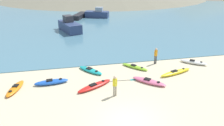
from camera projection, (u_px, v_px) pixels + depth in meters
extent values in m
plane|color=beige|center=(129.00, 121.00, 13.49)|extent=(400.00, 400.00, 0.00)
cube|color=teal|center=(80.00, 9.00, 53.20)|extent=(160.00, 70.00, 0.06)
ellipsoid|color=red|center=(95.00, 86.00, 17.41)|extent=(3.14, 2.21, 0.27)
cube|color=black|center=(93.00, 85.00, 17.25)|extent=(0.69, 0.62, 0.05)
cylinder|color=black|center=(103.00, 81.00, 17.90)|extent=(0.24, 0.24, 0.02)
ellipsoid|color=yellow|center=(176.00, 72.00, 19.69)|extent=(3.48, 1.58, 0.30)
cube|color=black|center=(174.00, 71.00, 19.55)|extent=(0.69, 0.49, 0.05)
cylinder|color=black|center=(184.00, 69.00, 20.05)|extent=(0.21, 0.21, 0.02)
ellipsoid|color=orange|center=(15.00, 88.00, 17.02)|extent=(1.38, 2.70, 0.29)
cube|color=black|center=(16.00, 86.00, 17.07)|extent=(0.50, 0.56, 0.05)
cylinder|color=black|center=(10.00, 91.00, 16.29)|extent=(0.25, 0.25, 0.02)
ellipsoid|color=#8CCC2D|center=(135.00, 67.00, 20.89)|extent=(2.30, 2.44, 0.25)
cube|color=black|center=(134.00, 65.00, 20.91)|extent=(0.57, 0.58, 0.05)
cylinder|color=black|center=(142.00, 67.00, 20.42)|extent=(0.20, 0.20, 0.02)
ellipsoid|color=blue|center=(51.00, 82.00, 17.92)|extent=(2.79, 0.95, 0.35)
cube|color=black|center=(49.00, 80.00, 17.80)|extent=(0.52, 0.43, 0.05)
cylinder|color=black|center=(61.00, 79.00, 18.05)|extent=(0.25, 0.25, 0.02)
ellipsoid|color=#E5668C|center=(149.00, 81.00, 18.10)|extent=(2.65, 2.58, 0.30)
cube|color=black|center=(147.00, 79.00, 18.10)|extent=(0.67, 0.66, 0.05)
cylinder|color=black|center=(158.00, 82.00, 17.64)|extent=(0.26, 0.26, 0.02)
ellipsoid|color=teal|center=(90.00, 70.00, 20.14)|extent=(2.33, 2.63, 0.27)
cube|color=black|center=(89.00, 68.00, 20.16)|extent=(0.63, 0.64, 0.05)
cylinder|color=black|center=(97.00, 71.00, 19.63)|extent=(0.25, 0.25, 0.02)
ellipsoid|color=white|center=(194.00, 62.00, 21.87)|extent=(2.44, 2.16, 0.32)
cube|color=black|center=(192.00, 60.00, 21.85)|extent=(0.59, 0.58, 0.05)
cylinder|color=black|center=(201.00, 62.00, 21.49)|extent=(0.23, 0.23, 0.02)
cylinder|color=gray|center=(114.00, 91.00, 16.09)|extent=(0.12, 0.12, 0.83)
cylinder|color=gray|center=(116.00, 91.00, 16.12)|extent=(0.12, 0.12, 0.83)
cube|color=yellow|center=(115.00, 82.00, 15.83)|extent=(0.29, 0.30, 0.59)
cylinder|color=yellow|center=(113.00, 82.00, 15.80)|extent=(0.09, 0.09, 0.56)
cylinder|color=yellow|center=(117.00, 82.00, 15.85)|extent=(0.09, 0.09, 0.56)
sphere|color=beige|center=(115.00, 77.00, 15.67)|extent=(0.23, 0.23, 0.23)
cylinder|color=#4C4C4C|center=(155.00, 60.00, 21.74)|extent=(0.12, 0.12, 0.84)
cylinder|color=#4C4C4C|center=(156.00, 60.00, 21.77)|extent=(0.12, 0.12, 0.84)
cube|color=orange|center=(156.00, 53.00, 21.48)|extent=(0.29, 0.28, 0.59)
cylinder|color=orange|center=(155.00, 53.00, 21.45)|extent=(0.09, 0.09, 0.56)
cylinder|color=orange|center=(157.00, 53.00, 21.50)|extent=(0.09, 0.09, 0.56)
sphere|color=tan|center=(156.00, 49.00, 21.32)|extent=(0.23, 0.23, 0.23)
cube|color=black|center=(80.00, 16.00, 43.13)|extent=(3.47, 5.40, 0.82)
cube|color=navy|center=(97.00, 14.00, 43.55)|extent=(4.97, 3.38, 1.18)
cube|color=#8C99A8|center=(99.00, 9.00, 43.09)|extent=(1.69, 1.53, 0.83)
cube|color=navy|center=(70.00, 27.00, 33.32)|extent=(3.55, 5.70, 1.37)
cube|color=#333338|center=(68.00, 19.00, 33.30)|extent=(1.62, 1.90, 0.96)
cube|color=#B2B2B7|center=(172.00, 1.00, 64.61)|extent=(4.18, 3.37, 0.78)
cylinder|color=black|center=(119.00, 81.00, 18.48)|extent=(1.90, 0.15, 0.03)
cube|color=teal|center=(106.00, 82.00, 18.32)|extent=(0.45, 0.21, 0.03)
cube|color=teal|center=(133.00, 80.00, 18.63)|extent=(0.45, 0.21, 0.03)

